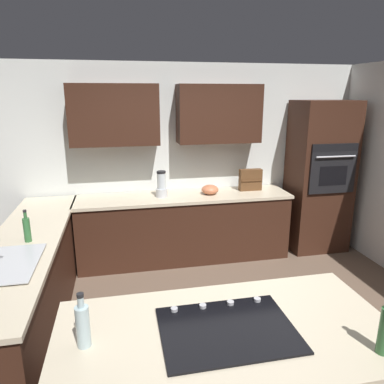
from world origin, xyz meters
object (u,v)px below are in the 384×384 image
object	(u,v)px
cooktop	(227,329)
dish_soap_bottle	(27,229)
spice_rack	(250,180)
oil_bottle	(83,325)
sink_unit	(6,264)
wall_oven	(319,177)
mixing_bowl	(210,190)
blender	(161,186)

from	to	relation	value
cooktop	dish_soap_bottle	xyz separation A→B (m)	(1.40, -1.59, 0.11)
spice_rack	oil_bottle	size ratio (longest dim) A/B	1.00
dish_soap_bottle	oil_bottle	distance (m)	1.68
sink_unit	oil_bottle	size ratio (longest dim) A/B	2.24
wall_oven	mixing_bowl	xyz separation A→B (m)	(1.60, 0.00, -0.10)
wall_oven	mixing_bowl	size ratio (longest dim) A/B	9.28
sink_unit	cooktop	distance (m)	1.83
wall_oven	cooktop	bearing A→B (deg)	51.68
cooktop	dish_soap_bottle	bearing A→B (deg)	-48.49
mixing_bowl	cooktop	bearing A→B (deg)	77.60
blender	cooktop	bearing A→B (deg)	90.69
cooktop	mixing_bowl	bearing A→B (deg)	-102.40
mixing_bowl	dish_soap_bottle	distance (m)	2.36
wall_oven	oil_bottle	bearing A→B (deg)	42.77
spice_rack	mixing_bowl	bearing A→B (deg)	8.18
cooktop	oil_bottle	world-z (taller)	oil_bottle
wall_oven	cooktop	distance (m)	3.58
dish_soap_bottle	oil_bottle	bearing A→B (deg)	111.65
sink_unit	dish_soap_bottle	size ratio (longest dim) A/B	2.32
wall_oven	mixing_bowl	distance (m)	1.60
cooktop	sink_unit	bearing A→B (deg)	-37.10
blender	oil_bottle	xyz separation A→B (m)	(0.75, 2.77, -0.02)
sink_unit	dish_soap_bottle	world-z (taller)	dish_soap_bottle
blender	sink_unit	bearing A→B (deg)	49.88
blender	mixing_bowl	distance (m)	0.66
blender	spice_rack	size ratio (longest dim) A/B	1.10
wall_oven	mixing_bowl	world-z (taller)	wall_oven
cooktop	dish_soap_bottle	distance (m)	2.12
wall_oven	spice_rack	bearing A→B (deg)	-4.80
cooktop	oil_bottle	bearing A→B (deg)	-2.01
oil_bottle	cooktop	bearing A→B (deg)	177.99
wall_oven	oil_bottle	distance (m)	4.09
mixing_bowl	dish_soap_bottle	world-z (taller)	dish_soap_bottle
sink_unit	wall_oven	bearing A→B (deg)	-155.23
cooktop	blender	world-z (taller)	blender
dish_soap_bottle	cooktop	bearing A→B (deg)	131.51
spice_rack	oil_bottle	xyz separation A→B (m)	(2.00, 2.86, -0.02)
cooktop	spice_rack	xyz separation A→B (m)	(-1.22, -2.89, 0.14)
spice_rack	oil_bottle	world-z (taller)	oil_bottle
sink_unit	spice_rack	world-z (taller)	spice_rack
sink_unit	mixing_bowl	bearing A→B (deg)	-140.80
wall_oven	blender	world-z (taller)	wall_oven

